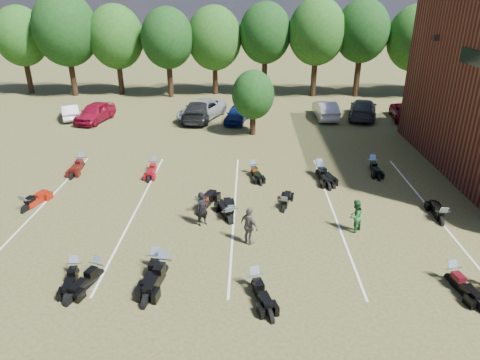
{
  "coord_description": "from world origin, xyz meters",
  "views": [
    {
      "loc": [
        -2.31,
        -16.32,
        10.2
      ],
      "look_at": [
        -2.74,
        4.0,
        1.2
      ],
      "focal_mm": 32.0,
      "sensor_mm": 36.0,
      "label": 1
    }
  ],
  "objects_px": {
    "person_black": "(202,209)",
    "person_green": "(355,216)",
    "motorcycle_14": "(82,167)",
    "car_4": "(237,114)",
    "motorcycle_7": "(26,211)",
    "motorcycle_0": "(98,276)",
    "car_0": "(95,112)",
    "motorcycle_3": "(164,274)",
    "person_grey": "(249,226)"
  },
  "relations": [
    {
      "from": "car_4",
      "to": "motorcycle_3",
      "type": "bearing_deg",
      "value": -85.33
    },
    {
      "from": "car_0",
      "to": "person_grey",
      "type": "bearing_deg",
      "value": -44.29
    },
    {
      "from": "car_0",
      "to": "motorcycle_14",
      "type": "relative_size",
      "value": 1.91
    },
    {
      "from": "person_grey",
      "to": "motorcycle_7",
      "type": "height_order",
      "value": "person_grey"
    },
    {
      "from": "motorcycle_0",
      "to": "motorcycle_14",
      "type": "relative_size",
      "value": 0.91
    },
    {
      "from": "person_green",
      "to": "motorcycle_0",
      "type": "distance_m",
      "value": 11.37
    },
    {
      "from": "person_green",
      "to": "motorcycle_3",
      "type": "height_order",
      "value": "person_green"
    },
    {
      "from": "motorcycle_0",
      "to": "motorcycle_14",
      "type": "distance_m",
      "value": 12.19
    },
    {
      "from": "person_black",
      "to": "person_green",
      "type": "bearing_deg",
      "value": -39.58
    },
    {
      "from": "person_grey",
      "to": "motorcycle_14",
      "type": "height_order",
      "value": "person_grey"
    },
    {
      "from": "person_black",
      "to": "motorcycle_7",
      "type": "distance_m",
      "value": 9.2
    },
    {
      "from": "person_green",
      "to": "motorcycle_0",
      "type": "height_order",
      "value": "person_green"
    },
    {
      "from": "motorcycle_3",
      "to": "person_black",
      "type": "bearing_deg",
      "value": 83.2
    },
    {
      "from": "person_black",
      "to": "motorcycle_14",
      "type": "relative_size",
      "value": 0.69
    },
    {
      "from": "car_0",
      "to": "motorcycle_3",
      "type": "relative_size",
      "value": 1.85
    },
    {
      "from": "person_grey",
      "to": "car_0",
      "type": "bearing_deg",
      "value": -8.17
    },
    {
      "from": "car_0",
      "to": "person_black",
      "type": "distance_m",
      "value": 20.55
    },
    {
      "from": "car_0",
      "to": "motorcycle_0",
      "type": "height_order",
      "value": "car_0"
    },
    {
      "from": "motorcycle_0",
      "to": "car_4",
      "type": "bearing_deg",
      "value": 95.24
    },
    {
      "from": "person_grey",
      "to": "motorcycle_3",
      "type": "relative_size",
      "value": 0.7
    },
    {
      "from": "car_4",
      "to": "motorcycle_14",
      "type": "relative_size",
      "value": 1.65
    },
    {
      "from": "motorcycle_3",
      "to": "motorcycle_14",
      "type": "xyz_separation_m",
      "value": [
        -7.23,
        11.02,
        0.0
      ]
    },
    {
      "from": "person_black",
      "to": "person_green",
      "type": "xyz_separation_m",
      "value": [
        7.05,
        -0.47,
        -0.04
      ]
    },
    {
      "from": "person_green",
      "to": "person_grey",
      "type": "bearing_deg",
      "value": -28.94
    },
    {
      "from": "car_4",
      "to": "person_black",
      "type": "relative_size",
      "value": 2.39
    },
    {
      "from": "motorcycle_7",
      "to": "car_0",
      "type": "bearing_deg",
      "value": -69.11
    },
    {
      "from": "person_green",
      "to": "motorcycle_14",
      "type": "xyz_separation_m",
      "value": [
        -15.43,
        7.57,
        -0.79
      ]
    },
    {
      "from": "motorcycle_7",
      "to": "motorcycle_0",
      "type": "bearing_deg",
      "value": 149.96
    },
    {
      "from": "person_grey",
      "to": "motorcycle_14",
      "type": "bearing_deg",
      "value": 7.79
    },
    {
      "from": "person_green",
      "to": "person_grey",
      "type": "height_order",
      "value": "person_grey"
    },
    {
      "from": "person_black",
      "to": "motorcycle_3",
      "type": "height_order",
      "value": "person_black"
    },
    {
      "from": "car_4",
      "to": "motorcycle_7",
      "type": "height_order",
      "value": "car_4"
    },
    {
      "from": "car_4",
      "to": "motorcycle_3",
      "type": "distance_m",
      "value": 21.5
    },
    {
      "from": "motorcycle_14",
      "to": "person_green",
      "type": "bearing_deg",
      "value": -27.49
    },
    {
      "from": "motorcycle_0",
      "to": "motorcycle_3",
      "type": "height_order",
      "value": "motorcycle_3"
    },
    {
      "from": "car_4",
      "to": "motorcycle_0",
      "type": "xyz_separation_m",
      "value": [
        -4.83,
        -21.6,
        -0.68
      ]
    },
    {
      "from": "person_grey",
      "to": "motorcycle_3",
      "type": "xyz_separation_m",
      "value": [
        -3.36,
        -2.28,
        -0.88
      ]
    },
    {
      "from": "car_0",
      "to": "person_black",
      "type": "xyz_separation_m",
      "value": [
        10.9,
        -17.42,
        0.05
      ]
    },
    {
      "from": "car_4",
      "to": "motorcycle_3",
      "type": "relative_size",
      "value": 1.6
    },
    {
      "from": "car_4",
      "to": "car_0",
      "type": "bearing_deg",
      "value": -169.01
    },
    {
      "from": "person_green",
      "to": "motorcycle_14",
      "type": "height_order",
      "value": "person_green"
    },
    {
      "from": "car_0",
      "to": "motorcycle_3",
      "type": "bearing_deg",
      "value": -54.27
    },
    {
      "from": "car_0",
      "to": "car_4",
      "type": "xyz_separation_m",
      "value": [
        12.05,
        0.03,
        -0.11
      ]
    },
    {
      "from": "car_4",
      "to": "motorcycle_3",
      "type": "height_order",
      "value": "car_4"
    },
    {
      "from": "car_4",
      "to": "person_black",
      "type": "xyz_separation_m",
      "value": [
        -1.15,
        -17.46,
        0.16
      ]
    },
    {
      "from": "person_green",
      "to": "person_grey",
      "type": "xyz_separation_m",
      "value": [
        -4.84,
        -1.16,
        0.09
      ]
    },
    {
      "from": "person_black",
      "to": "motorcycle_3",
      "type": "distance_m",
      "value": 4.16
    },
    {
      "from": "person_grey",
      "to": "motorcycle_14",
      "type": "distance_m",
      "value": 13.76
    },
    {
      "from": "person_black",
      "to": "motorcycle_0",
      "type": "bearing_deg",
      "value": -167.39
    },
    {
      "from": "car_4",
      "to": "motorcycle_3",
      "type": "xyz_separation_m",
      "value": [
        -2.3,
        -21.37,
        -0.68
      ]
    }
  ]
}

